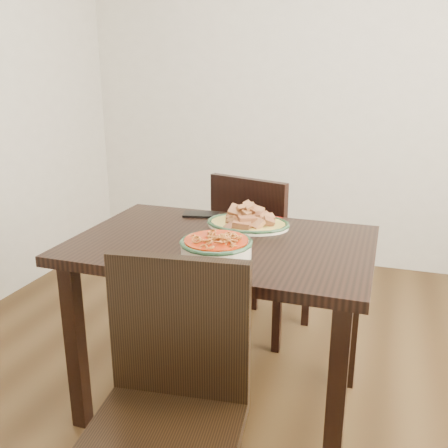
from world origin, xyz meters
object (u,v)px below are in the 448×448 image
(dining_table, at_px, (222,265))
(smartphone, at_px, (201,214))
(noodle_bowl, at_px, (216,245))
(fish_plate, at_px, (248,216))
(chair_far, at_px, (258,249))
(chair_near, at_px, (170,400))

(dining_table, bearing_deg, smartphone, 124.53)
(dining_table, distance_m, smartphone, 0.37)
(dining_table, relative_size, noodle_bowl, 4.42)
(fish_plate, bearing_deg, dining_table, -102.83)
(chair_far, xyz_separation_m, fish_plate, (0.06, -0.41, 0.30))
(noodle_bowl, bearing_deg, dining_table, 102.05)
(chair_near, distance_m, noodle_bowl, 0.57)
(fish_plate, distance_m, smartphone, 0.27)
(dining_table, xyz_separation_m, fish_plate, (0.05, 0.20, 0.15))
(chair_far, relative_size, smartphone, 5.53)
(noodle_bowl, xyz_separation_m, smartphone, (-0.24, 0.48, -0.04))
(chair_far, distance_m, chair_near, 1.28)
(chair_far, height_order, fish_plate, chair_far)
(noodle_bowl, distance_m, smartphone, 0.53)
(chair_near, xyz_separation_m, noodle_bowl, (-0.03, 0.49, 0.29))
(smartphone, bearing_deg, noodle_bowl, -76.53)
(dining_table, height_order, fish_plate, fish_plate)
(chair_far, height_order, noodle_bowl, chair_far)
(dining_table, bearing_deg, chair_far, 91.16)
(dining_table, distance_m, chair_near, 0.69)
(noodle_bowl, bearing_deg, chair_near, -86.50)
(chair_near, bearing_deg, chair_far, 86.83)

